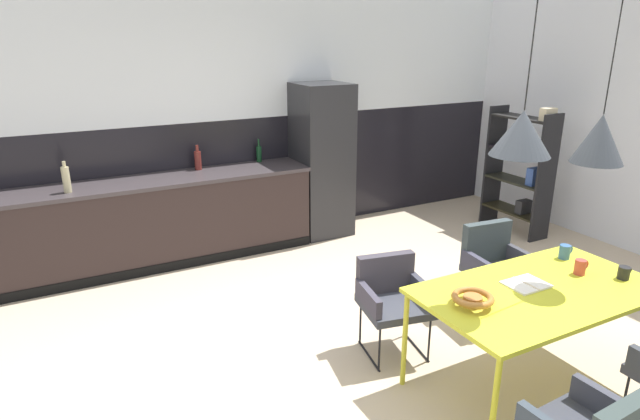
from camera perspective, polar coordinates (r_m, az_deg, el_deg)
The scene contains 19 objects.
ground_plane at distance 4.26m, azimuth 7.23°, elevation -15.17°, with size 9.67×9.67×0.00m, color #C3AD90.
back_wall_splashback_dark at distance 6.42m, azimuth -7.72°, elevation 3.47°, with size 7.44×0.12×1.42m, color black.
back_wall_panel_upper at distance 6.21m, azimuth -8.29°, elevation 16.20°, with size 7.44×0.12×1.42m, color silver.
kitchen_counter at distance 5.82m, azimuth -20.71°, elevation -1.73°, with size 4.08×0.63×0.92m.
refrigerator_column at distance 6.37m, azimuth 0.20°, elevation 5.32°, with size 0.61×0.60×1.81m, color #232326.
dining_table at distance 3.86m, azimuth 22.51°, elevation -8.39°, with size 1.64×0.90×0.74m.
armchair_far_side at distance 4.12m, azimuth 7.67°, elevation -8.71°, with size 0.56×0.55×0.74m.
armchair_near_window at distance 4.78m, azimuth 18.15°, elevation -5.01°, with size 0.53×0.52×0.82m.
fruit_bowl at distance 3.47m, azimuth 16.03°, elevation -9.07°, with size 0.26×0.26×0.07m.
open_book at distance 3.86m, azimuth 21.20°, elevation -7.42°, with size 0.27×0.22×0.02m.
mug_tall_blue at distance 4.16m, azimuth 26.13°, elevation -5.48°, with size 0.12×0.08×0.11m.
mug_dark_espresso at distance 4.39m, azimuth 24.76°, elevation -4.07°, with size 0.13×0.08×0.11m.
mug_wide_latte at distance 4.22m, azimuth 29.80°, elevation -5.85°, with size 0.12×0.08×0.09m.
bottle_wine_green at distance 6.26m, azimuth -6.56°, elevation 6.06°, with size 0.06×0.06×0.27m.
bottle_oil_tall at distance 6.00m, azimuth -12.95°, elevation 5.26°, with size 0.07×0.07×0.27m.
bottle_spice_small at distance 5.53m, azimuth -25.54°, elevation 3.00°, with size 0.07×0.07×0.30m.
open_shelf_unit at distance 6.87m, azimuth 20.71°, elevation 4.25°, with size 0.30×0.84×1.55m.
pendant_lamp_over_table_near at distance 3.30m, azimuth 20.79°, elevation 7.71°, with size 0.35×0.35×1.12m.
pendant_lamp_over_table_far at distance 3.80m, azimuth 27.76°, elevation 6.77°, with size 0.32×0.32×1.22m.
Camera 1 is at (-2.09, -2.88, 2.35)m, focal length 29.88 mm.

